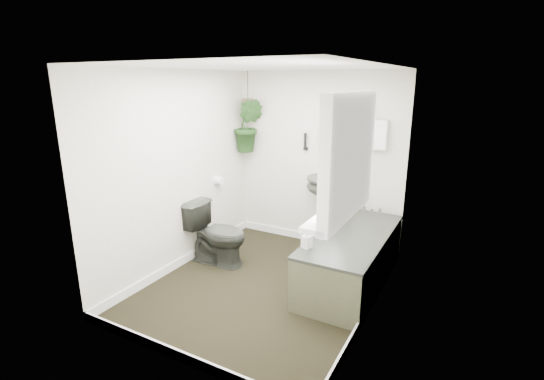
% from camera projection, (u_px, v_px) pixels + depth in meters
% --- Properties ---
extents(floor, '(2.30, 2.80, 0.02)m').
position_uv_depth(floor, '(266.00, 286.00, 4.34)').
color(floor, black).
rests_on(floor, ground).
extents(ceiling, '(2.30, 2.80, 0.02)m').
position_uv_depth(ceiling, '(264.00, 65.00, 3.71)').
color(ceiling, white).
rests_on(ceiling, ground).
extents(wall_back, '(2.30, 0.02, 2.30)m').
position_uv_depth(wall_back, '(317.00, 160.00, 5.22)').
color(wall_back, beige).
rests_on(wall_back, ground).
extents(wall_front, '(2.30, 0.02, 2.30)m').
position_uv_depth(wall_front, '(169.00, 228.00, 2.83)').
color(wall_front, beige).
rests_on(wall_front, ground).
extents(wall_left, '(0.02, 2.80, 2.30)m').
position_uv_depth(wall_left, '(178.00, 172.00, 4.56)').
color(wall_left, beige).
rests_on(wall_left, ground).
extents(wall_right, '(0.02, 2.80, 2.30)m').
position_uv_depth(wall_right, '(379.00, 200.00, 3.49)').
color(wall_right, beige).
rests_on(wall_right, ground).
extents(skirting, '(2.30, 2.80, 0.10)m').
position_uv_depth(skirting, '(265.00, 281.00, 4.32)').
color(skirting, white).
rests_on(skirting, floor).
extents(bathtub, '(0.72, 1.72, 0.58)m').
position_uv_depth(bathtub, '(351.00, 259.00, 4.31)').
color(bathtub, '#2A2D28').
rests_on(bathtub, floor).
extents(bath_screen, '(0.04, 0.72, 1.40)m').
position_uv_depth(bath_screen, '(341.00, 159.00, 4.61)').
color(bath_screen, silver).
rests_on(bath_screen, bathtub).
extents(shower_box, '(0.20, 0.10, 0.35)m').
position_uv_depth(shower_box, '(379.00, 135.00, 4.68)').
color(shower_box, white).
rests_on(shower_box, wall_back).
extents(oval_mirror, '(0.46, 0.03, 0.62)m').
position_uv_depth(oval_mirror, '(335.00, 136.00, 4.98)').
color(oval_mirror, tan).
rests_on(oval_mirror, wall_back).
extents(wall_sconce, '(0.04, 0.04, 0.22)m').
position_uv_depth(wall_sconce, '(305.00, 141.00, 5.18)').
color(wall_sconce, black).
rests_on(wall_sconce, wall_back).
extents(toilet_roll_holder, '(0.11, 0.11, 0.11)m').
position_uv_depth(toilet_roll_holder, '(219.00, 180.00, 5.19)').
color(toilet_roll_holder, white).
rests_on(toilet_roll_holder, wall_left).
extents(window_recess, '(0.08, 1.00, 0.90)m').
position_uv_depth(window_recess, '(350.00, 156.00, 2.80)').
color(window_recess, white).
rests_on(window_recess, wall_right).
extents(window_sill, '(0.18, 1.00, 0.04)m').
position_uv_depth(window_sill, '(337.00, 211.00, 2.94)').
color(window_sill, white).
rests_on(window_sill, wall_right).
extents(window_blinds, '(0.01, 0.86, 0.76)m').
position_uv_depth(window_blinds, '(343.00, 156.00, 2.82)').
color(window_blinds, white).
rests_on(window_blinds, wall_right).
extents(toilet, '(0.76, 0.46, 0.76)m').
position_uv_depth(toilet, '(217.00, 233.00, 4.78)').
color(toilet, '#2A2D28').
rests_on(toilet, floor).
extents(pedestal_sink, '(0.65, 0.58, 0.99)m').
position_uv_depth(pedestal_sink, '(328.00, 214.00, 5.14)').
color(pedestal_sink, '#2A2D28').
rests_on(pedestal_sink, floor).
extents(sill_plant, '(0.22, 0.20, 0.22)m').
position_uv_depth(sill_plant, '(354.00, 186.00, 3.15)').
color(sill_plant, black).
rests_on(sill_plant, window_sill).
extents(hanging_plant, '(0.47, 0.41, 0.73)m').
position_uv_depth(hanging_plant, '(248.00, 126.00, 5.42)').
color(hanging_plant, black).
rests_on(hanging_plant, ceiling).
extents(soap_bottle, '(0.11, 0.11, 0.19)m').
position_uv_depth(soap_bottle, '(307.00, 239.00, 3.86)').
color(soap_bottle, black).
rests_on(soap_bottle, bathtub).
extents(hanging_pot, '(0.16, 0.16, 0.12)m').
position_uv_depth(hanging_pot, '(248.00, 103.00, 5.33)').
color(hanging_pot, brown).
rests_on(hanging_pot, ceiling).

